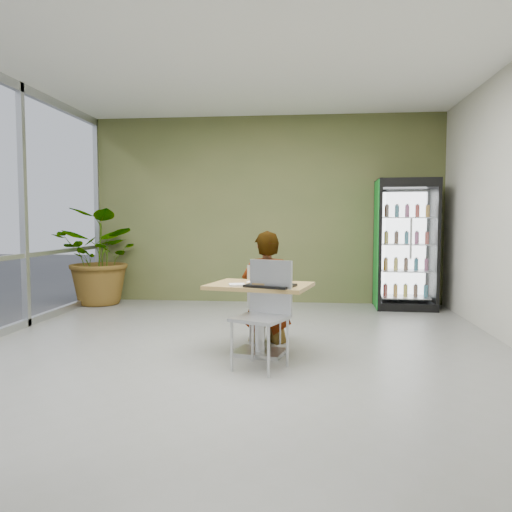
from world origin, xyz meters
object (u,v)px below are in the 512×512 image
(chair_far, at_px, (266,297))
(beverage_fridge, at_px, (406,244))
(chair_near, at_px, (266,305))
(cafeteria_tray, at_px, (270,285))
(soda_cup, at_px, (280,275))
(potted_plant, at_px, (103,257))
(seated_woman, at_px, (267,299))
(dining_table, at_px, (260,304))

(chair_far, relative_size, beverage_fridge, 0.44)
(chair_near, height_order, cafeteria_tray, chair_near)
(soda_cup, relative_size, potted_plant, 0.11)
(chair_near, xyz_separation_m, cafeteria_tray, (0.03, 0.20, 0.16))
(chair_near, distance_m, soda_cup, 0.54)
(chair_near, xyz_separation_m, potted_plant, (-3.03, 3.33, 0.21))
(chair_far, height_order, beverage_fridge, beverage_fridge)
(chair_near, relative_size, soda_cup, 5.58)
(seated_woman, height_order, cafeteria_tray, seated_woman)
(dining_table, distance_m, potted_plant, 4.14)
(seated_woman, distance_m, potted_plant, 3.79)
(soda_cup, distance_m, cafeteria_tray, 0.30)
(seated_woman, bearing_deg, beverage_fridge, -127.20)
(dining_table, relative_size, beverage_fridge, 0.56)
(dining_table, xyz_separation_m, chair_far, (0.02, 0.51, -0.00))
(cafeteria_tray, relative_size, beverage_fridge, 0.22)
(dining_table, xyz_separation_m, beverage_fridge, (2.07, 3.02, 0.50))
(seated_woman, height_order, potted_plant, potted_plant)
(chair_near, height_order, potted_plant, potted_plant)
(soda_cup, bearing_deg, dining_table, -166.05)
(seated_woman, distance_m, beverage_fridge, 3.25)
(beverage_fridge, distance_m, potted_plant, 5.01)
(chair_far, xyz_separation_m, seated_woman, (0.00, 0.05, -0.04))
(chair_far, distance_m, beverage_fridge, 3.28)
(seated_woman, relative_size, soda_cup, 8.67)
(chair_near, bearing_deg, dining_table, 126.43)
(dining_table, distance_m, cafeteria_tray, 0.34)
(potted_plant, bearing_deg, dining_table, -44.78)
(dining_table, distance_m, chair_near, 0.44)
(chair_near, xyz_separation_m, seated_woman, (-0.07, 0.98, -0.10))
(chair_far, bearing_deg, potted_plant, -36.72)
(dining_table, xyz_separation_m, chair_near, (0.10, -0.42, 0.06))
(chair_near, xyz_separation_m, soda_cup, (0.11, 0.48, 0.24))
(soda_cup, relative_size, beverage_fridge, 0.09)
(beverage_fridge, bearing_deg, dining_table, -122.15)
(soda_cup, bearing_deg, cafeteria_tray, -106.44)
(seated_woman, bearing_deg, dining_table, 89.49)
(beverage_fridge, bearing_deg, seated_woman, -127.35)
(chair_near, bearing_deg, potted_plant, 155.85)
(seated_woman, xyz_separation_m, cafeteria_tray, (0.10, -0.78, 0.27))
(cafeteria_tray, bearing_deg, soda_cup, 73.56)
(chair_far, height_order, cafeteria_tray, chair_far)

